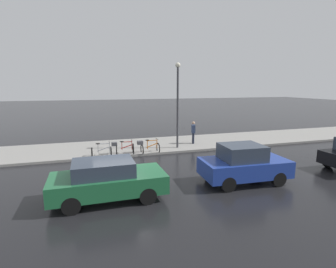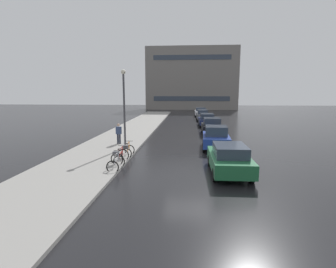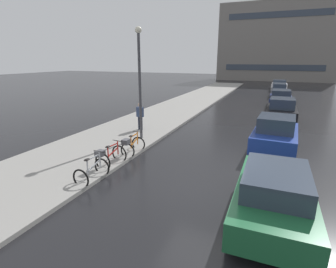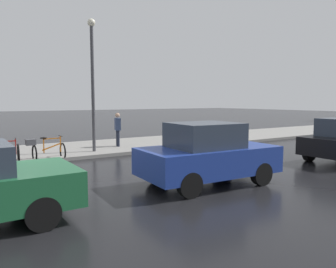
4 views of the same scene
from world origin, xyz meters
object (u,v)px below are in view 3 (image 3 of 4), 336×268
car_navy (281,98)px  car_white (279,85)px  bicycle_third (131,145)px  car_grey (279,90)px  bicycle_nearest (92,171)px  bicycle_second (109,156)px  car_green (274,195)px  car_black (281,110)px  pedestrian (140,116)px  streetlamp (140,75)px  car_blue (275,134)px

car_navy → car_white: 13.24m
bicycle_third → car_grey: car_grey is taller
bicycle_nearest → bicycle_second: 1.29m
bicycle_nearest → car_white: (5.99, 32.38, 0.37)m
bicycle_nearest → bicycle_second: bearing=96.9°
car_navy → car_green: bearing=-90.4°
bicycle_nearest → car_black: (6.22, 12.65, 0.44)m
car_green → car_white: 32.47m
car_black → car_white: car_black is taller
pedestrian → bicycle_second: bearing=-74.8°
car_grey → streetlamp: bearing=-107.9°
car_white → car_green: bearing=-89.9°
bicycle_second → car_white: size_ratio=0.34×
car_black → car_navy: car_black is taller
car_blue → pedestrian: (-7.53, 0.69, 0.15)m
bicycle_nearest → car_blue: (5.94, 5.89, 0.46)m
car_green → pedestrian: 10.13m
car_navy → bicycle_second: bearing=-109.5°
bicycle_third → streetlamp: 3.76m
car_white → car_black: bearing=-89.3°
car_green → pedestrian: (-7.62, 6.67, 0.20)m
bicycle_third → car_black: (6.24, 9.81, 0.33)m
bicycle_nearest → pedestrian: 6.79m
bicycle_nearest → car_green: car_green is taller
car_white → pedestrian: size_ratio=2.34×
bicycle_second → car_blue: (6.09, 4.61, 0.35)m
car_black → car_navy: (-0.05, 6.49, -0.03)m
streetlamp → pedestrian: bearing=119.9°
pedestrian → streetlamp: (0.87, -1.52, 2.46)m
car_blue → car_white: car_blue is taller
car_blue → streetlamp: bearing=-172.9°
bicycle_second → pedestrian: pedestrian is taller
car_white → streetlamp: bearing=-103.8°
bicycle_second → bicycle_third: bicycle_second is taller
car_green → car_blue: 5.98m
bicycle_second → car_grey: bearing=76.0°
pedestrian → car_black: bearing=37.9°
car_blue → car_white: bearing=89.9°
bicycle_third → car_black: 11.63m
car_blue → car_navy: car_blue is taller
car_green → streetlamp: 8.89m
car_blue → car_navy: (0.22, 13.25, -0.05)m
car_black → car_green: bearing=-90.9°
car_grey → car_green: bearing=-89.9°
bicycle_nearest → car_white: car_white is taller
car_navy → bicycle_third: bearing=-110.8°
bicycle_second → car_black: bearing=60.7°
car_blue → car_navy: bearing=89.0°
bicycle_nearest → bicycle_third: 2.84m
bicycle_nearest → bicycle_second: size_ratio=0.87×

